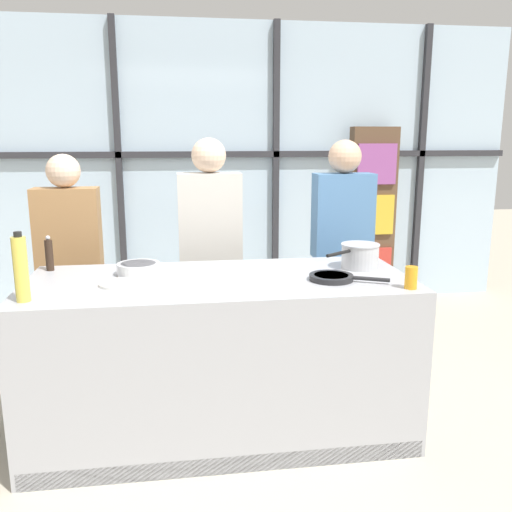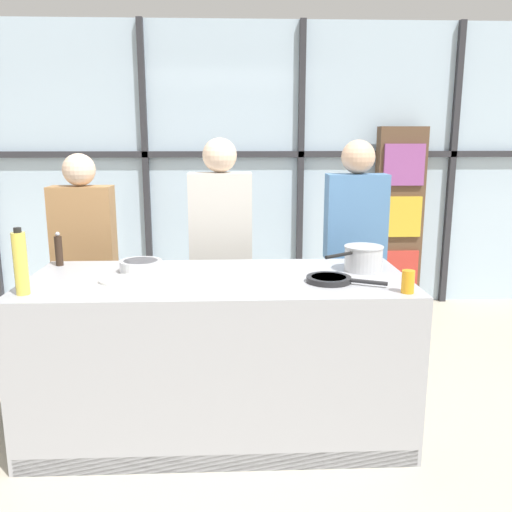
{
  "view_description": "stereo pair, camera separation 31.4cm",
  "coord_description": "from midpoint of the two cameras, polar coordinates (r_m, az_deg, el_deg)",
  "views": [
    {
      "loc": [
        -0.22,
        -2.94,
        1.71
      ],
      "look_at": [
        0.22,
        0.1,
        1.03
      ],
      "focal_mm": 38.0,
      "sensor_mm": 36.0,
      "label": 1
    },
    {
      "loc": [
        0.09,
        -2.97,
        1.71
      ],
      "look_at": [
        0.22,
        0.1,
        1.03
      ],
      "focal_mm": 38.0,
      "sensor_mm": 36.0,
      "label": 2
    }
  ],
  "objects": [
    {
      "name": "spectator_far_left",
      "position": [
        3.98,
        -15.46,
        0.31
      ],
      "size": [
        0.43,
        0.22,
        1.6
      ],
      "rotation": [
        0.0,
        0.0,
        3.14
      ],
      "color": "#47382D",
      "rests_on": "ground_plane"
    },
    {
      "name": "oil_bottle",
      "position": [
        2.88,
        -20.74,
        -0.73
      ],
      "size": [
        0.07,
        0.07,
        0.34
      ],
      "color": "#E0CC4C",
      "rests_on": "demo_island"
    },
    {
      "name": "mixing_bowl",
      "position": [
        3.22,
        -9.33,
        -1.03
      ],
      "size": [
        0.24,
        0.24,
        0.07
      ],
      "color": "silver",
      "rests_on": "demo_island"
    },
    {
      "name": "pepper_grinder",
      "position": [
        3.48,
        -17.67,
        0.57
      ],
      "size": [
        0.05,
        0.05,
        0.21
      ],
      "color": "#332319",
      "rests_on": "demo_island"
    },
    {
      "name": "white_plate",
      "position": [
        3.03,
        -11.34,
        -2.53
      ],
      "size": [
        0.23,
        0.23,
        0.01
      ],
      "primitive_type": "cylinder",
      "color": "white",
      "rests_on": "demo_island"
    },
    {
      "name": "back_window_wall",
      "position": [
        5.48,
        -1.76,
        9.25
      ],
      "size": [
        6.4,
        0.1,
        2.8
      ],
      "color": "silver",
      "rests_on": "ground_plane"
    },
    {
      "name": "frying_pan",
      "position": [
        3.01,
        10.82,
        -2.45
      ],
      "size": [
        0.41,
        0.27,
        0.03
      ],
      "color": "#232326",
      "rests_on": "demo_island"
    },
    {
      "name": "juice_glass_near",
      "position": [
        2.9,
        18.74,
        -2.62
      ],
      "size": [
        0.07,
        0.07,
        0.12
      ],
      "primitive_type": "cylinder",
      "color": "orange",
      "rests_on": "demo_island"
    },
    {
      "name": "spectator_center_left",
      "position": [
        3.86,
        -1.4,
        1.4
      ],
      "size": [
        0.44,
        0.24,
        1.7
      ],
      "rotation": [
        0.0,
        0.0,
        3.14
      ],
      "color": "#47382D",
      "rests_on": "ground_plane"
    },
    {
      "name": "ground_plane",
      "position": [
        3.41,
        -1.03,
        -17.62
      ],
      "size": [
        18.0,
        18.0,
        0.0
      ],
      "primitive_type": "plane",
      "color": "#BCB29E"
    },
    {
      "name": "bookshelf",
      "position": [
        5.64,
        16.32,
        3.76
      ],
      "size": [
        0.47,
        0.19,
        1.81
      ],
      "color": "brown",
      "rests_on": "ground_plane"
    },
    {
      "name": "saucepan",
      "position": [
        3.29,
        13.93,
        -0.2
      ],
      "size": [
        0.38,
        0.3,
        0.15
      ],
      "color": "silver",
      "rests_on": "demo_island"
    },
    {
      "name": "demo_island",
      "position": [
        3.21,
        -1.04,
        -10.41
      ],
      "size": [
        2.15,
        0.9,
        0.93
      ],
      "color": "#A8AAB2",
      "rests_on": "ground_plane"
    },
    {
      "name": "spectator_center_right",
      "position": [
        4.0,
        12.59,
        1.41
      ],
      "size": [
        0.43,
        0.24,
        1.69
      ],
      "rotation": [
        0.0,
        0.0,
        3.14
      ],
      "color": "black",
      "rests_on": "ground_plane"
    }
  ]
}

